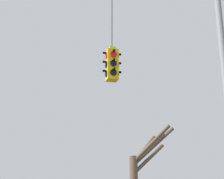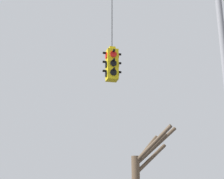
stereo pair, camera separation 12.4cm
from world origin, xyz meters
TOP-DOWN VIEW (x-y plane):
  - traffic_light_near_left_pole at (1.19, 0.08)m, footprint 0.58×0.58m
  - bare_tree at (4.58, 7.50)m, footprint 2.62×2.64m

SIDE VIEW (x-z plane):
  - bare_tree at x=4.58m, z-range 0.07..4.99m
  - traffic_light_near_left_pole at x=1.19m, z-range 3.17..7.33m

